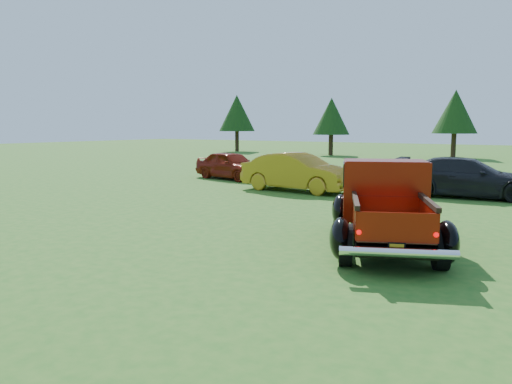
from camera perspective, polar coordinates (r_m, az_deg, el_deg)
ground at (r=9.82m, az=1.01°, el=-6.28°), size 120.00×120.00×0.00m
tree_far_west at (r=46.74m, az=-2.20°, el=8.99°), size 3.33×3.33×5.20m
tree_west at (r=40.82m, az=8.61°, el=8.54°), size 2.94×2.94×4.60m
tree_mid_left at (r=39.91m, az=21.81°, el=8.51°), size 3.20×3.20×5.00m
pickup_truck at (r=10.32m, az=14.40°, el=-1.34°), size 3.50×4.79×1.68m
show_car_red at (r=22.20m, az=-2.87°, el=3.09°), size 3.87×2.17×1.24m
show_car_yellow at (r=18.09m, az=4.79°, el=2.27°), size 4.25×1.67×1.38m
show_car_grey at (r=17.93m, az=22.96°, el=1.54°), size 4.71×2.39×1.31m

